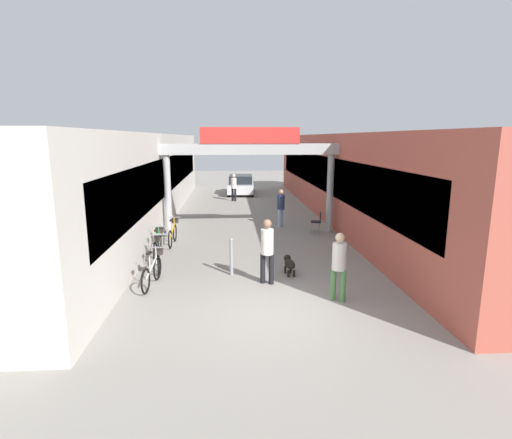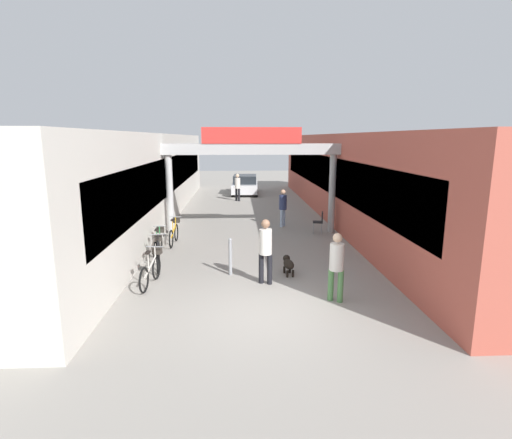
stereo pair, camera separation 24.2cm
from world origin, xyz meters
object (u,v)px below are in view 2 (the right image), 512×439
pedestrian_elderly_walking (238,186)px  bicycle_green_third (158,243)px  dog_on_leash (288,264)px  bicycle_black_second (158,253)px  pedestrian_companion (337,263)px  cafe_chair_black_nearer (320,220)px  bollard_post_metal (230,256)px  bicycle_silver_nearest (152,269)px  bicycle_orange_farthest (174,232)px  parked_car_white (245,185)px  pedestrian_with_dog (266,247)px  pedestrian_carrying_crate (283,206)px

pedestrian_elderly_walking → bicycle_green_third: pedestrian_elderly_walking is taller
dog_on_leash → bicycle_black_second: bearing=167.7°
pedestrian_companion → pedestrian_elderly_walking: (-2.31, 15.86, 0.00)m
cafe_chair_black_nearer → pedestrian_elderly_walking: bearing=110.8°
bicycle_green_third → bollard_post_metal: bollard_post_metal is taller
bicycle_silver_nearest → bicycle_green_third: size_ratio=1.00×
dog_on_leash → cafe_chair_black_nearer: bearing=68.8°
bicycle_orange_farthest → pedestrian_companion: bearing=-50.0°
pedestrian_companion → bicycle_orange_farthest: pedestrian_companion is taller
pedestrian_companion → parked_car_white: (-1.77, 19.12, -0.33)m
bollard_post_metal → cafe_chair_black_nearer: bollard_post_metal is taller
dog_on_leash → bicycle_black_second: size_ratio=0.43×
pedestrian_companion → bollard_post_metal: bearing=141.6°
pedestrian_with_dog → pedestrian_carrying_crate: 7.20m
parked_car_white → pedestrian_carrying_crate: bearing=-82.3°
pedestrian_carrying_crate → bicycle_green_third: (-4.67, -4.36, -0.51)m
bicycle_orange_farthest → pedestrian_with_dog: bearing=-54.4°
dog_on_leash → bicycle_silver_nearest: 3.83m
parked_car_white → pedestrian_with_dog: bearing=-89.5°
bicycle_green_third → pedestrian_elderly_walking: bearing=77.2°
pedestrian_with_dog → bicycle_green_third: pedestrian_with_dog is taller
pedestrian_carrying_crate → pedestrian_companion: bearing=-87.8°
cafe_chair_black_nearer → parked_car_white: size_ratio=0.22×
bicycle_orange_farthest → bollard_post_metal: bollard_post_metal is taller
bicycle_silver_nearest → bollard_post_metal: size_ratio=1.54×
bicycle_black_second → parked_car_white: bearing=79.6°
pedestrian_with_dog → pedestrian_elderly_walking: bearing=92.8°
bicycle_green_third → parked_car_white: size_ratio=0.41×
bicycle_silver_nearest → pedestrian_elderly_walking: bearing=80.7°
pedestrian_companion → cafe_chair_black_nearer: 7.11m
parked_car_white → pedestrian_companion: bearing=-84.7°
dog_on_leash → parked_car_white: parked_car_white is taller
bicycle_black_second → cafe_chair_black_nearer: bicycle_black_second is taller
pedestrian_carrying_crate → bollard_post_metal: pedestrian_carrying_crate is taller
pedestrian_companion → cafe_chair_black_nearer: size_ratio=1.90×
bollard_post_metal → parked_car_white: (0.79, 17.09, 0.09)m
dog_on_leash → bollard_post_metal: bearing=178.3°
bicycle_silver_nearest → bicycle_green_third: bearing=96.9°
bicycle_silver_nearest → bicycle_black_second: bearing=94.0°
bicycle_black_second → bicycle_orange_farthest: same height
pedestrian_with_dog → pedestrian_companion: pedestrian_with_dog is taller
parked_car_white → bicycle_green_third: bearing=-102.0°
pedestrian_carrying_crate → dog_on_leash: size_ratio=2.30×
bicycle_black_second → bollard_post_metal: size_ratio=1.53×
bicycle_green_third → pedestrian_companion: bearing=-38.8°
pedestrian_carrying_crate → bicycle_silver_nearest: (-4.35, -6.99, -0.51)m
dog_on_leash → bicycle_green_third: size_ratio=0.43×
bicycle_silver_nearest → bicycle_black_second: (-0.10, 1.45, 0.00)m
dog_on_leash → bicycle_orange_farthest: bicycle_orange_farthest is taller
bicycle_green_third → parked_car_white: 15.45m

